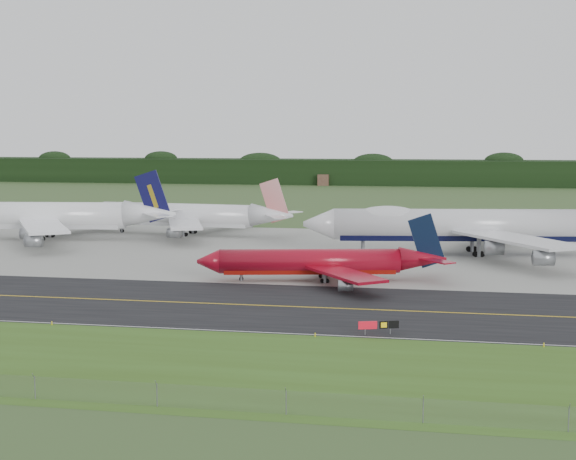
# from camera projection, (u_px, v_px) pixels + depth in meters

# --- Properties ---
(ground) EXTENTS (600.00, 600.00, 0.00)m
(ground) POSITION_uv_depth(u_px,v_px,m) (304.00, 301.00, 119.14)
(ground) COLOR #334B23
(ground) RESTS_ON ground
(grass_verge) EXTENTS (400.00, 30.00, 0.01)m
(grass_verge) POSITION_uv_depth(u_px,v_px,m) (252.00, 369.00, 84.93)
(grass_verge) COLOR #375719
(grass_verge) RESTS_ON ground
(taxiway) EXTENTS (400.00, 32.00, 0.02)m
(taxiway) POSITION_uv_depth(u_px,v_px,m) (299.00, 307.00, 115.23)
(taxiway) COLOR black
(taxiway) RESTS_ON ground
(apron) EXTENTS (400.00, 78.00, 0.01)m
(apron) POSITION_uv_depth(u_px,v_px,m) (341.00, 252.00, 168.99)
(apron) COLOR gray
(apron) RESTS_ON ground
(taxiway_centreline) EXTENTS (400.00, 0.40, 0.00)m
(taxiway_centreline) POSITION_uv_depth(u_px,v_px,m) (299.00, 307.00, 115.23)
(taxiway_centreline) COLOR gold
(taxiway_centreline) RESTS_ON taxiway
(taxiway_edge_line) EXTENTS (400.00, 0.25, 0.00)m
(taxiway_edge_line) POSITION_uv_depth(u_px,v_px,m) (279.00, 333.00, 100.08)
(taxiway_edge_line) COLOR silver
(taxiway_edge_line) RESTS_ON taxiway
(perimeter_fence) EXTENTS (320.00, 0.10, 320.00)m
(perimeter_fence) POSITION_uv_depth(u_px,v_px,m) (221.00, 399.00, 72.09)
(perimeter_fence) COLOR slate
(perimeter_fence) RESTS_ON ground
(horizon_treeline) EXTENTS (700.00, 25.00, 12.00)m
(horizon_treeline) POSITION_uv_depth(u_px,v_px,m) (392.00, 173.00, 386.06)
(horizon_treeline) COLOR black
(horizon_treeline) RESTS_ON ground
(jet_ba_747) EXTENTS (70.12, 57.56, 17.64)m
(jet_ba_747) POSITION_uv_depth(u_px,v_px,m) (469.00, 225.00, 164.53)
(jet_ba_747) COLOR silver
(jet_ba_747) RESTS_ON ground
(jet_red_737) EXTENTS (42.20, 33.91, 11.45)m
(jet_red_737) POSITION_uv_depth(u_px,v_px,m) (324.00, 262.00, 135.41)
(jet_red_737) COLOR maroon
(jet_red_737) RESTS_ON ground
(jet_navy_gold) EXTENTS (63.61, 55.00, 16.41)m
(jet_navy_gold) POSITION_uv_depth(u_px,v_px,m) (44.00, 216.00, 188.10)
(jet_navy_gold) COLOR white
(jet_navy_gold) RESTS_ON ground
(jet_star_tail) EXTENTS (54.24, 45.22, 14.30)m
(jet_star_tail) POSITION_uv_depth(u_px,v_px,m) (187.00, 216.00, 196.00)
(jet_star_tail) COLOR white
(jet_star_tail) RESTS_ON ground
(taxiway_sign) EXTENTS (4.94, 1.67, 1.70)m
(taxiway_sign) POSITION_uv_depth(u_px,v_px,m) (378.00, 325.00, 99.30)
(taxiway_sign) COLOR slate
(taxiway_sign) RESTS_ON ground
(edge_marker_left) EXTENTS (0.16, 0.16, 0.50)m
(edge_marker_left) POSITION_uv_depth(u_px,v_px,m) (52.00, 323.00, 104.28)
(edge_marker_left) COLOR yellow
(edge_marker_left) RESTS_ON ground
(edge_marker_center) EXTENTS (0.16, 0.16, 0.50)m
(edge_marker_center) POSITION_uv_depth(u_px,v_px,m) (315.00, 335.00, 98.26)
(edge_marker_center) COLOR yellow
(edge_marker_center) RESTS_ON ground
(edge_marker_right) EXTENTS (0.16, 0.16, 0.50)m
(edge_marker_right) POSITION_uv_depth(u_px,v_px,m) (544.00, 345.00, 93.57)
(edge_marker_right) COLOR yellow
(edge_marker_right) RESTS_ON ground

